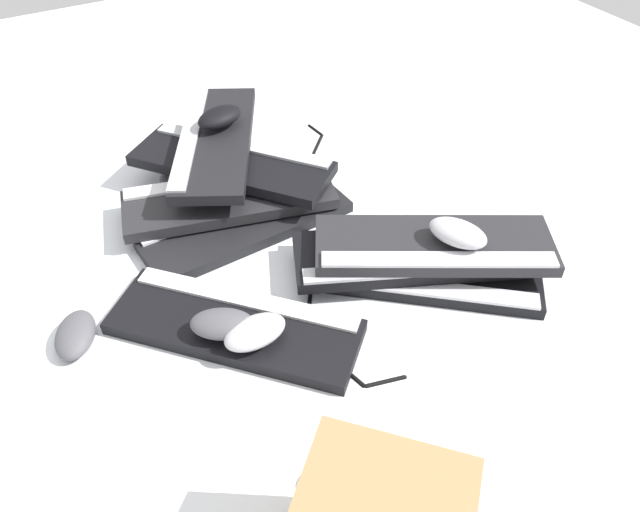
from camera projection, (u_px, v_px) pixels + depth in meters
name	position (u px, v px, depth m)	size (l,w,h in m)	color
ground_plane	(276.00, 276.00, 1.20)	(3.20, 3.20, 0.00)	silver
keyboard_0	(246.00, 224.00, 1.30)	(0.18, 0.45, 0.03)	black
keyboard_1	(235.00, 325.00, 1.09)	(0.42, 0.41, 0.03)	black
keyboard_2	(423.00, 274.00, 1.19)	(0.39, 0.44, 0.03)	black
keyboard_3	(227.00, 199.00, 1.31)	(0.25, 0.46, 0.03)	#232326
keyboard_4	(411.00, 255.00, 1.18)	(0.31, 0.46, 0.03)	black
keyboard_5	(434.00, 246.00, 1.16)	(0.35, 0.46, 0.03)	#232326
keyboard_6	(232.00, 163.00, 1.36)	(0.44, 0.39, 0.03)	black
keyboard_7	(215.00, 140.00, 1.37)	(0.46, 0.34, 0.03)	black
mouse_0	(223.00, 324.00, 1.04)	(0.11, 0.07, 0.04)	#4C4C51
mouse_1	(255.00, 332.00, 1.03)	(0.11, 0.07, 0.04)	#B7B7BC
mouse_2	(220.00, 117.00, 1.37)	(0.11, 0.07, 0.04)	black
mouse_3	(190.00, 182.00, 1.40)	(0.11, 0.07, 0.04)	silver
mouse_4	(348.00, 475.00, 0.87)	(0.11, 0.07, 0.04)	silver
mouse_5	(180.00, 174.00, 1.42)	(0.11, 0.07, 0.04)	#4C4C51
mouse_6	(75.00, 335.00, 1.07)	(0.11, 0.07, 0.04)	#4C4C51
mouse_7	(458.00, 233.00, 1.13)	(0.11, 0.07, 0.04)	#B7B7BC
cable_0	(320.00, 235.00, 1.29)	(0.79, 0.35, 0.01)	black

